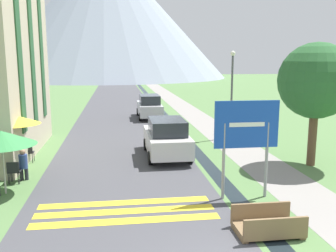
{
  "coord_description": "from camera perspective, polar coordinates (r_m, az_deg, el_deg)",
  "views": [
    {
      "loc": [
        -2.69,
        -6.66,
        4.6
      ],
      "look_at": [
        -0.39,
        10.0,
        1.54
      ],
      "focal_mm": 40.0,
      "sensor_mm": 36.0,
      "label": 1
    }
  ],
  "objects": [
    {
      "name": "cafe_chair_near_left",
      "position": [
        15.04,
        -22.36,
        -6.26
      ],
      "size": [
        0.4,
        0.4,
        0.85
      ],
      "rotation": [
        0.0,
        0.0,
        -0.18
      ],
      "color": "#232328",
      "rests_on": "ground_plane"
    },
    {
      "name": "parked_car_far",
      "position": [
        29.11,
        -2.85,
        3.0
      ],
      "size": [
        1.81,
        4.46,
        1.82
      ],
      "color": "#B2B2B7",
      "rests_on": "ground_plane"
    },
    {
      "name": "crosswalk_marking",
      "position": [
        11.75,
        -6.45,
        -12.78
      ],
      "size": [
        5.44,
        1.84,
        0.01
      ],
      "color": "yellow",
      "rests_on": "ground_plane"
    },
    {
      "name": "footbridge",
      "position": [
        10.61,
        14.93,
        -14.4
      ],
      "size": [
        1.7,
        1.1,
        0.65
      ],
      "color": "brown",
      "rests_on": "ground_plane"
    },
    {
      "name": "cafe_chair_near_right",
      "position": [
        15.04,
        -22.51,
        -6.27
      ],
      "size": [
        0.4,
        0.4,
        0.85
      ],
      "rotation": [
        0.0,
        0.0,
        -0.36
      ],
      "color": "#232328",
      "rests_on": "ground_plane"
    },
    {
      "name": "cafe_chair_far_right",
      "position": [
        17.78,
        -20.49,
        -3.65
      ],
      "size": [
        0.4,
        0.4,
        0.85
      ],
      "rotation": [
        0.0,
        0.0,
        -0.46
      ],
      "color": "#232328",
      "rests_on": "ground_plane"
    },
    {
      "name": "tree_by_path",
      "position": [
        16.99,
        21.66,
        6.37
      ],
      "size": [
        3.21,
        3.21,
        5.27
      ],
      "color": "brown",
      "rests_on": "ground_plane"
    },
    {
      "name": "person_seated_far",
      "position": [
        15.32,
        -21.19,
        -5.28
      ],
      "size": [
        0.32,
        0.32,
        1.21
      ],
      "color": "#282833",
      "rests_on": "ground_plane"
    },
    {
      "name": "parked_car_near",
      "position": [
        17.6,
        -0.2,
        -1.8
      ],
      "size": [
        1.96,
        4.28,
        1.82
      ],
      "color": "silver",
      "rests_on": "ground_plane"
    },
    {
      "name": "ground_plane",
      "position": [
        27.19,
        -2.07,
        0.55
      ],
      "size": [
        160.0,
        160.0,
        0.0
      ],
      "primitive_type": "plane",
      "color": "#517542"
    },
    {
      "name": "drainage_channel",
      "position": [
        37.16,
        -1.79,
        3.18
      ],
      "size": [
        0.6,
        60.0,
        0.0
      ],
      "color": "black",
      "rests_on": "ground_plane"
    },
    {
      "name": "road",
      "position": [
        36.95,
        -7.52,
        3.06
      ],
      "size": [
        6.4,
        60.0,
        0.01
      ],
      "color": "#424247",
      "rests_on": "ground_plane"
    },
    {
      "name": "road_sign",
      "position": [
        12.38,
        11.86,
        -1.04
      ],
      "size": [
        2.15,
        0.11,
        3.27
      ],
      "color": "gray",
      "rests_on": "ground_plane"
    },
    {
      "name": "footpath",
      "position": [
        37.48,
        1.86,
        3.24
      ],
      "size": [
        2.2,
        60.0,
        0.01
      ],
      "color": "gray",
      "rests_on": "ground_plane"
    },
    {
      "name": "cafe_umbrella_middle_yellow",
      "position": [
        16.27,
        -22.16,
        0.87
      ],
      "size": [
        1.93,
        1.93,
        2.33
      ],
      "color": "#B7B2A8",
      "rests_on": "ground_plane"
    },
    {
      "name": "cafe_umbrella_front_green",
      "position": [
        13.75,
        -24.04,
        -1.68
      ],
      "size": [
        2.29,
        2.29,
        2.2
      ],
      "color": "#B7B2A8",
      "rests_on": "ground_plane"
    },
    {
      "name": "mountain_distant",
      "position": [
        94.59,
        -9.5,
        16.76
      ],
      "size": [
        57.28,
        57.28,
        30.98
      ],
      "color": "gray",
      "rests_on": "ground_plane"
    },
    {
      "name": "streetlamp",
      "position": [
        21.85,
        9.71,
        5.89
      ],
      "size": [
        0.28,
        0.28,
        5.0
      ],
      "color": "#515156",
      "rests_on": "ground_plane"
    }
  ]
}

